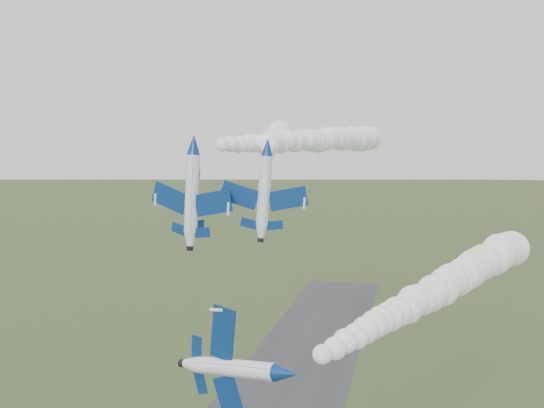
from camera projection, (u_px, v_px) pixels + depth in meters
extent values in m
cylinder|color=white|center=(286.00, 374.00, 49.70)|extent=(4.89, 8.70, 1.74)
cone|color=navy|center=(245.00, 395.00, 45.26)|extent=(2.47, 2.76, 1.74)
cone|color=white|center=(320.00, 356.00, 53.96)|extent=(2.32, 2.38, 1.74)
cylinder|color=black|center=(326.00, 353.00, 54.80)|extent=(1.05, 0.91, 0.88)
ellipsoid|color=black|center=(276.00, 383.00, 47.55)|extent=(2.20, 3.19, 1.16)
cube|color=navy|center=(286.00, 334.00, 50.43)|extent=(1.66, 2.59, 4.73)
cube|color=navy|center=(294.00, 407.00, 50.48)|extent=(1.66, 2.59, 4.73)
cube|color=navy|center=(312.00, 340.00, 53.19)|extent=(0.78, 1.20, 2.06)
cube|color=navy|center=(316.00, 377.00, 53.22)|extent=(0.78, 1.20, 2.06)
cube|color=navy|center=(326.00, 361.00, 52.22)|extent=(2.73, 2.39, 0.43)
cylinder|color=white|center=(194.00, 144.00, 72.38)|extent=(4.29, 9.37, 1.75)
cone|color=navy|center=(162.00, 144.00, 67.34)|extent=(2.36, 2.82, 1.75)
cone|color=white|center=(220.00, 145.00, 77.23)|extent=(2.24, 2.40, 1.75)
cylinder|color=black|center=(225.00, 145.00, 78.19)|extent=(1.04, 0.88, 0.89)
ellipsoid|color=black|center=(181.00, 139.00, 70.25)|extent=(2.01, 3.37, 1.17)
cube|color=navy|center=(177.00, 144.00, 74.78)|extent=(5.61, 3.97, 0.46)
cube|color=navy|center=(221.00, 147.00, 71.54)|extent=(5.61, 3.97, 0.46)
cube|color=navy|center=(205.00, 144.00, 77.24)|extent=(2.46, 1.79, 0.24)
cube|color=navy|center=(228.00, 146.00, 75.51)|extent=(2.46, 1.79, 0.24)
cube|color=navy|center=(215.00, 133.00, 75.98)|extent=(0.76, 1.77, 2.43)
cylinder|color=white|center=(267.00, 147.00, 71.18)|extent=(3.37, 8.27, 1.55)
cone|color=navy|center=(267.00, 147.00, 66.07)|extent=(2.00, 2.43, 1.55)
cone|color=white|center=(268.00, 147.00, 76.09)|extent=(1.91, 2.05, 1.55)
cylinder|color=black|center=(268.00, 147.00, 77.06)|extent=(0.90, 0.75, 0.79)
ellipsoid|color=black|center=(267.00, 142.00, 69.05)|extent=(1.65, 2.95, 1.04)
cube|color=navy|center=(243.00, 146.00, 71.96)|extent=(4.86, 3.28, 0.46)
cube|color=navy|center=(292.00, 150.00, 71.97)|extent=(4.86, 3.28, 0.46)
cube|color=navy|center=(255.00, 146.00, 75.22)|extent=(2.13, 1.48, 0.24)
cube|color=navy|center=(280.00, 148.00, 75.23)|extent=(2.13, 1.48, 0.24)
cube|color=navy|center=(268.00, 137.00, 74.89)|extent=(0.62, 1.57, 2.13)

